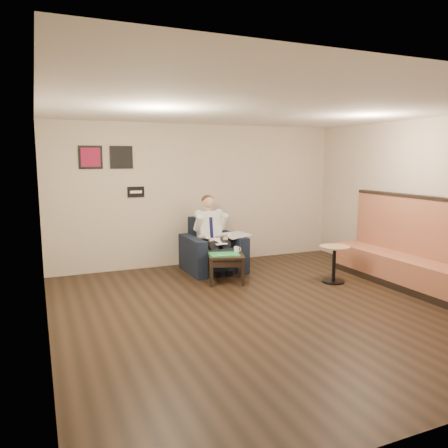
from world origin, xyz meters
name	(u,v)px	position (x,y,z in m)	size (l,w,h in m)	color
ground	(273,308)	(0.00, 0.00, 0.00)	(6.00, 6.00, 0.00)	black
wall_back	(200,195)	(0.00, 3.00, 1.40)	(6.00, 0.02, 2.80)	beige
wall_left	(42,224)	(-3.00, 0.00, 1.40)	(0.02, 6.00, 2.80)	beige
wall_right	(431,203)	(3.00, 0.00, 1.40)	(0.02, 6.00, 2.80)	beige
ceiling	(276,108)	(0.00, 0.00, 2.80)	(6.00, 6.00, 0.02)	white
seating_sign	(136,192)	(-1.30, 2.98, 1.50)	(0.32, 0.02, 0.20)	black
art_print_left	(91,157)	(-2.10, 2.98, 2.15)	(0.42, 0.03, 0.42)	maroon
art_print_right	(121,157)	(-1.55, 2.98, 2.15)	(0.42, 0.03, 0.42)	black
armchair	(213,245)	(-0.01, 2.27, 0.50)	(1.03, 1.03, 1.00)	black
seated_man	(216,237)	(-0.01, 2.14, 0.69)	(0.65, 0.98, 1.37)	silver
lap_papers	(218,241)	(0.00, 2.03, 0.62)	(0.23, 0.33, 0.01)	white
newspaper	(236,235)	(0.41, 2.17, 0.68)	(0.44, 0.54, 0.01)	silver
side_table	(226,268)	(-0.09, 1.48, 0.25)	(0.60, 0.60, 0.49)	black
green_folder	(224,254)	(-0.13, 1.47, 0.50)	(0.49, 0.35, 0.01)	green
coffee_mug	(236,249)	(0.14, 1.54, 0.55)	(0.09, 0.09, 0.10)	white
smartphone	(228,252)	(0.02, 1.63, 0.50)	(0.15, 0.08, 0.01)	black
banquette	(407,242)	(2.59, 0.08, 0.75)	(0.70, 2.92, 1.49)	#9B573C
cafe_table	(334,264)	(1.62, 0.72, 0.32)	(0.51, 0.51, 0.64)	tan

